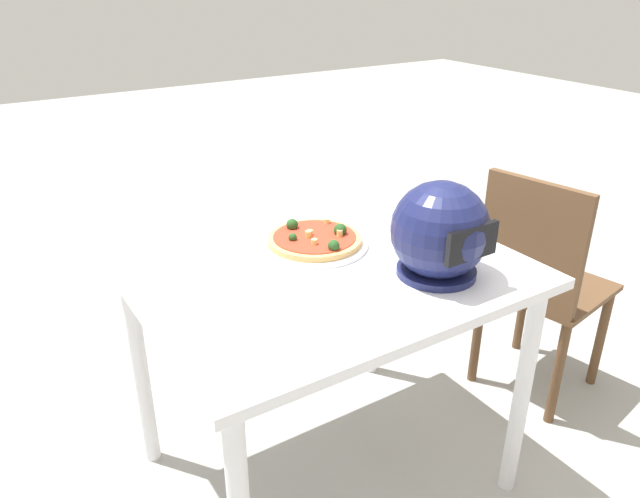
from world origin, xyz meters
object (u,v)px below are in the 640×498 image
motorcycle_helmet (440,232)px  chair_side (538,278)px  dining_table (326,295)px  pizza (315,238)px

motorcycle_helmet → chair_side: (-0.66, -0.15, -0.39)m
dining_table → motorcycle_helmet: 0.38m
pizza → chair_side: size_ratio=0.32×
chair_side → motorcycle_helmet: bearing=13.0°
dining_table → motorcycle_helmet: motorcycle_helmet is taller
pizza → dining_table: bearing=71.0°
dining_table → chair_side: chair_side is taller
motorcycle_helmet → chair_side: 0.79m
dining_table → motorcycle_helmet: bearing=137.1°
dining_table → pizza: 0.18m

